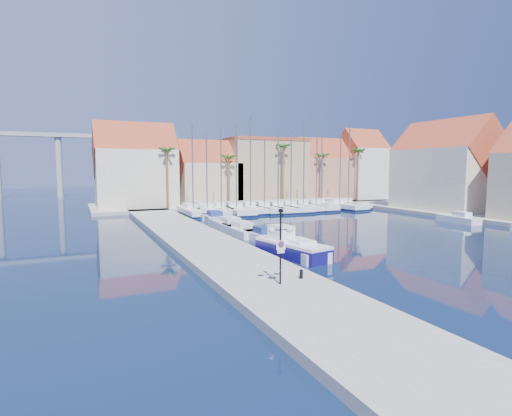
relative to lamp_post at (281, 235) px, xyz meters
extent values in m
plane|color=black|center=(8.94, 0.48, -3.19)|extent=(260.00, 260.00, 0.00)
cube|color=gray|center=(-0.06, 13.98, -2.94)|extent=(6.00, 77.00, 0.50)
cube|color=gray|center=(18.94, 48.48, -2.94)|extent=(54.00, 16.00, 0.50)
cube|color=gray|center=(40.94, 15.48, -2.94)|extent=(12.00, 60.00, 0.50)
cylinder|color=black|center=(0.00, 0.01, -0.64)|extent=(0.10, 0.10, 4.10)
cylinder|color=black|center=(-0.25, 0.03, 0.28)|extent=(0.51, 0.09, 0.05)
cylinder|color=black|center=(0.26, -0.02, 0.28)|extent=(0.51, 0.09, 0.05)
sphere|color=white|center=(-0.51, 0.05, 0.28)|extent=(0.37, 0.37, 0.37)
sphere|color=white|center=(0.51, -0.04, 0.28)|extent=(0.37, 0.37, 0.37)
cube|color=black|center=(0.00, 0.01, 1.30)|extent=(0.23, 0.14, 0.16)
cube|color=white|center=(0.00, -0.06, -0.54)|extent=(0.51, 0.07, 0.51)
cylinder|color=red|center=(-0.01, -0.08, -0.49)|extent=(0.35, 0.04, 0.35)
cylinder|color=#1933A5|center=(-0.01, -0.09, -0.49)|extent=(0.25, 0.03, 0.25)
cube|color=white|center=(0.00, -0.06, -0.90)|extent=(0.41, 0.07, 0.14)
cylinder|color=black|center=(1.61, 0.51, -2.44)|extent=(0.20, 0.20, 0.51)
cube|color=#140F5C|center=(4.92, 7.42, -2.70)|extent=(3.43, 6.80, 0.98)
cube|color=white|center=(4.92, 7.42, -2.11)|extent=(3.43, 6.80, 0.22)
cube|color=white|center=(4.66, 8.69, -1.51)|extent=(1.73, 1.98, 1.19)
cube|color=white|center=(5.34, 7.68, -2.79)|extent=(2.21, 6.72, 0.80)
cube|color=white|center=(5.35, 7.01, -2.09)|extent=(1.52, 2.36, 0.60)
cube|color=white|center=(5.52, 14.43, -2.79)|extent=(1.80, 5.30, 0.80)
cube|color=navy|center=(5.54, 13.90, -2.09)|extent=(1.22, 1.87, 0.60)
cube|color=white|center=(5.14, 18.50, -2.79)|extent=(2.33, 6.61, 0.80)
cube|color=white|center=(5.16, 17.85, -2.09)|extent=(1.55, 2.34, 0.60)
cube|color=white|center=(5.36, 22.54, -2.79)|extent=(2.41, 7.32, 0.80)
cube|color=white|center=(5.35, 21.82, -2.09)|extent=(1.66, 2.57, 0.60)
cube|color=white|center=(5.86, 29.11, -2.79)|extent=(2.75, 6.90, 0.80)
cube|color=navy|center=(5.80, 28.44, -2.09)|extent=(1.71, 2.48, 0.60)
cube|color=white|center=(5.87, 32.75, -2.79)|extent=(2.21, 5.45, 0.80)
cube|color=white|center=(5.82, 32.22, -2.09)|extent=(1.37, 1.96, 0.60)
cube|color=white|center=(32.94, 15.53, -2.79)|extent=(2.07, 5.50, 0.80)
cube|color=white|center=(32.91, 15.00, -2.09)|extent=(1.33, 1.96, 0.60)
cube|color=white|center=(5.23, 36.76, -2.69)|extent=(2.84, 10.09, 1.00)
cube|color=#0B153A|center=(5.23, 36.76, -3.01)|extent=(2.90, 10.15, 0.28)
cube|color=white|center=(5.25, 37.77, -1.89)|extent=(1.89, 3.05, 0.60)
cylinder|color=slate|center=(5.22, 36.26, 3.69)|extent=(0.20, 0.20, 11.75)
cube|color=white|center=(7.01, 36.10, -2.69)|extent=(3.81, 11.76, 1.00)
cube|color=#0B153A|center=(7.01, 36.10, -3.01)|extent=(3.87, 11.83, 0.28)
cube|color=white|center=(6.93, 37.25, -1.89)|extent=(2.34, 3.61, 0.60)
cylinder|color=slate|center=(7.05, 35.52, 2.99)|extent=(0.20, 0.20, 10.37)
cube|color=white|center=(9.66, 37.27, -2.69)|extent=(2.62, 8.36, 1.00)
cube|color=#0B153A|center=(9.66, 37.27, -3.01)|extent=(2.68, 8.42, 0.28)
cube|color=white|center=(9.71, 38.10, -1.89)|extent=(1.64, 2.56, 0.60)
cylinder|color=slate|center=(9.64, 36.86, 3.53)|extent=(0.20, 0.20, 11.43)
cube|color=white|center=(11.55, 36.12, -2.69)|extent=(3.81, 11.65, 1.00)
cube|color=#0B153A|center=(11.55, 36.12, -3.01)|extent=(3.87, 11.71, 0.28)
cube|color=white|center=(11.64, 37.27, -1.89)|extent=(2.33, 3.58, 0.60)
cylinder|color=slate|center=(11.51, 35.55, 3.70)|extent=(0.20, 0.20, 11.78)
cube|color=white|center=(14.00, 36.60, -2.69)|extent=(2.78, 10.32, 1.00)
cube|color=#0B153A|center=(14.00, 36.60, -3.01)|extent=(2.84, 10.38, 0.28)
cube|color=white|center=(13.99, 37.63, -1.89)|extent=(1.91, 3.11, 0.60)
cylinder|color=slate|center=(14.00, 36.08, 4.42)|extent=(0.20, 0.20, 13.22)
cube|color=white|center=(16.14, 36.18, -2.69)|extent=(2.76, 10.27, 1.00)
cube|color=#0B153A|center=(16.14, 36.18, -3.01)|extent=(2.82, 10.33, 0.28)
cube|color=white|center=(16.13, 37.20, -1.89)|extent=(1.89, 3.09, 0.60)
cylinder|color=slate|center=(16.15, 35.66, 2.86)|extent=(0.20, 0.20, 10.09)
cube|color=white|center=(18.40, 36.12, -2.69)|extent=(3.34, 11.14, 1.00)
cube|color=#0B153A|center=(18.40, 36.12, -3.01)|extent=(3.41, 11.21, 0.28)
cube|color=white|center=(18.45, 37.22, -1.89)|extent=(2.15, 3.39, 0.60)
cylinder|color=slate|center=(18.38, 35.57, 3.60)|extent=(0.20, 0.20, 11.59)
cube|color=white|center=(20.73, 36.28, -2.69)|extent=(3.53, 11.64, 1.00)
cube|color=#0B153A|center=(20.73, 36.28, -3.01)|extent=(3.59, 11.70, 0.28)
cube|color=white|center=(20.78, 37.43, -1.89)|extent=(2.25, 3.55, 0.60)
cylinder|color=slate|center=(20.70, 35.70, 3.49)|extent=(0.20, 0.20, 11.36)
cube|color=white|center=(23.09, 36.40, -2.69)|extent=(2.90, 10.79, 1.00)
cube|color=#0B153A|center=(23.09, 36.40, -3.01)|extent=(2.96, 10.85, 0.28)
cube|color=white|center=(23.08, 37.48, -1.89)|extent=(1.99, 3.25, 0.60)
cylinder|color=slate|center=(23.10, 35.87, 4.23)|extent=(0.20, 0.20, 12.83)
cube|color=white|center=(25.19, 35.97, -2.69)|extent=(3.04, 10.16, 1.00)
cube|color=#0B153A|center=(25.19, 35.97, -3.01)|extent=(3.11, 10.22, 0.28)
cube|color=white|center=(25.15, 36.97, -1.89)|extent=(1.96, 3.09, 0.60)
cylinder|color=slate|center=(25.21, 35.47, 4.66)|extent=(0.20, 0.20, 13.69)
cube|color=white|center=(27.16, 37.39, -2.69)|extent=(2.40, 8.28, 1.00)
cube|color=#0B153A|center=(27.16, 37.39, -3.01)|extent=(2.46, 8.34, 0.28)
cube|color=white|center=(27.19, 38.21, -1.89)|extent=(1.57, 2.51, 0.60)
cylinder|color=slate|center=(27.15, 36.98, 3.13)|extent=(0.20, 0.20, 10.64)
cube|color=white|center=(29.61, 35.90, -2.69)|extent=(4.02, 12.13, 1.00)
cube|color=#0B153A|center=(29.61, 35.90, -3.01)|extent=(4.09, 12.20, 0.28)
cube|color=white|center=(29.52, 37.09, -1.89)|extent=(2.44, 3.74, 0.60)
cylinder|color=slate|center=(29.66, 35.31, 4.22)|extent=(0.20, 0.20, 12.82)
cube|color=white|center=(31.84, 36.40, -2.69)|extent=(3.31, 9.85, 1.00)
cube|color=#0B153A|center=(31.84, 36.40, -3.01)|extent=(3.38, 9.91, 0.28)
cube|color=white|center=(31.75, 37.37, -1.89)|extent=(2.00, 3.04, 0.60)
cylinder|color=slate|center=(31.88, 35.92, 4.28)|extent=(0.20, 0.20, 12.95)
cube|color=beige|center=(-1.06, 47.48, 1.81)|extent=(12.00, 9.00, 9.00)
cube|color=#923920|center=(-1.06, 47.48, 6.31)|extent=(12.30, 9.00, 9.00)
cube|color=#C7B48C|center=(10.94, 47.48, 0.81)|extent=(10.00, 8.00, 7.00)
cube|color=#923920|center=(10.94, 47.48, 4.31)|extent=(10.30, 8.00, 8.00)
cube|color=tan|center=(21.94, 48.48, 2.81)|extent=(14.00, 10.00, 11.00)
cube|color=#923920|center=(21.94, 48.48, 8.56)|extent=(14.20, 10.20, 0.50)
cube|color=tan|center=(33.94, 47.48, 1.31)|extent=(10.00, 8.00, 8.00)
cube|color=#923920|center=(33.94, 47.48, 5.31)|extent=(10.30, 8.00, 8.00)
cube|color=silver|center=(42.94, 46.48, 2.31)|extent=(8.00, 8.00, 10.00)
cube|color=#923920|center=(42.94, 46.48, 7.31)|extent=(8.30, 8.00, 8.00)
cube|color=beige|center=(40.94, 24.48, 1.81)|extent=(9.00, 14.00, 9.00)
cube|color=#923920|center=(40.94, 24.48, 6.31)|extent=(9.00, 14.30, 9.00)
cylinder|color=brown|center=(2.94, 42.48, 1.81)|extent=(0.36, 0.36, 9.00)
sphere|color=#215618|center=(2.94, 42.48, 6.16)|extent=(2.60, 2.60, 2.60)
cylinder|color=brown|center=(12.94, 42.48, 1.31)|extent=(0.36, 0.36, 8.00)
sphere|color=#215618|center=(12.94, 42.48, 5.16)|extent=(2.60, 2.60, 2.60)
cylinder|color=brown|center=(22.94, 42.48, 2.31)|extent=(0.36, 0.36, 10.00)
sphere|color=#215618|center=(22.94, 42.48, 7.16)|extent=(2.60, 2.60, 2.60)
cylinder|color=brown|center=(30.94, 42.48, 1.56)|extent=(0.36, 0.36, 8.50)
sphere|color=#215618|center=(30.94, 42.48, 5.66)|extent=(2.60, 2.60, 2.60)
cylinder|color=brown|center=(38.94, 42.48, 2.06)|extent=(0.36, 0.36, 9.50)
sphere|color=#215618|center=(38.94, 42.48, 6.66)|extent=(2.60, 2.60, 2.60)
cylinder|color=#9E9E99|center=(-13.06, 82.48, 3.81)|extent=(1.40, 1.40, 14.00)
camera|label=1|loc=(-9.84, -18.56, 3.59)|focal=28.00mm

